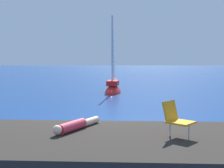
# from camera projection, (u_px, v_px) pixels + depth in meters

# --- Properties ---
(ground_plane) EXTENTS (160.00, 160.00, 0.00)m
(ground_plane) POSITION_uv_depth(u_px,v_px,m) (98.00, 132.00, 10.90)
(ground_plane) COLOR navy
(shore_ledge) EXTENTS (8.42, 3.73, 0.86)m
(shore_ledge) POSITION_uv_depth(u_px,v_px,m) (104.00, 155.00, 7.01)
(shore_ledge) COLOR #2D2823
(shore_ledge) RESTS_ON ground
(boulder_seaward) EXTENTS (1.27, 1.24, 0.63)m
(boulder_seaward) POSITION_uv_depth(u_px,v_px,m) (20.00, 153.00, 8.52)
(boulder_seaward) COLOR #2E2921
(boulder_seaward) RESTS_ON ground
(boulder_inland) EXTENTS (2.00, 1.96, 1.01)m
(boulder_inland) POSITION_uv_depth(u_px,v_px,m) (90.00, 148.00, 9.03)
(boulder_inland) COLOR #282C25
(boulder_inland) RESTS_ON ground
(sailboat_near) EXTENTS (1.49, 3.32, 6.06)m
(sailboat_near) POSITION_uv_depth(u_px,v_px,m) (113.00, 88.00, 22.56)
(sailboat_near) COLOR red
(sailboat_near) RESTS_ON ground
(person_sunbather) EXTENTS (0.99, 1.60, 0.25)m
(person_sunbather) POSITION_uv_depth(u_px,v_px,m) (75.00, 125.00, 7.57)
(person_sunbather) COLOR #DB384C
(person_sunbather) RESTS_ON shore_ledge
(beach_chair) EXTENTS (0.76, 0.75, 0.80)m
(beach_chair) POSITION_uv_depth(u_px,v_px,m) (176.00, 117.00, 6.86)
(beach_chair) COLOR orange
(beach_chair) RESTS_ON shore_ledge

